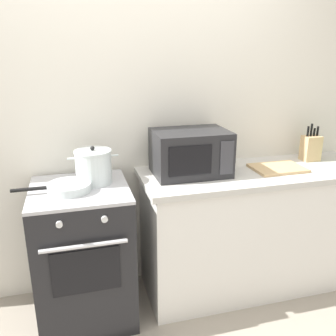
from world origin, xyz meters
TOP-DOWN VIEW (x-y plane):
  - back_wall at (0.30, 0.97)m, footprint 4.40×0.10m
  - lower_cabinet_right at (0.90, 0.62)m, footprint 1.64×0.56m
  - countertop_right at (0.90, 0.62)m, footprint 1.70×0.60m
  - stove at (-0.35, 0.60)m, footprint 0.60×0.64m
  - stock_pot at (-0.25, 0.67)m, footprint 0.32×0.23m
  - frying_pan at (-0.41, 0.56)m, footprint 0.46×0.26m
  - microwave at (0.40, 0.68)m, footprint 0.50×0.37m
  - cutting_board at (1.03, 0.60)m, footprint 0.36×0.26m
  - knife_block at (1.39, 0.74)m, footprint 0.13×0.10m

SIDE VIEW (x-z plane):
  - lower_cabinet_right at x=0.90m, z-range 0.00..0.88m
  - stove at x=-0.35m, z-range 0.00..0.92m
  - countertop_right at x=0.90m, z-range 0.88..0.92m
  - cutting_board at x=1.03m, z-range 0.92..0.94m
  - frying_pan at x=-0.41m, z-range 0.92..0.97m
  - knife_block at x=1.39m, z-range 0.88..1.16m
  - stock_pot at x=-0.25m, z-range 0.91..1.15m
  - microwave at x=0.40m, z-range 0.92..1.22m
  - back_wall at x=0.30m, z-range 0.00..2.50m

